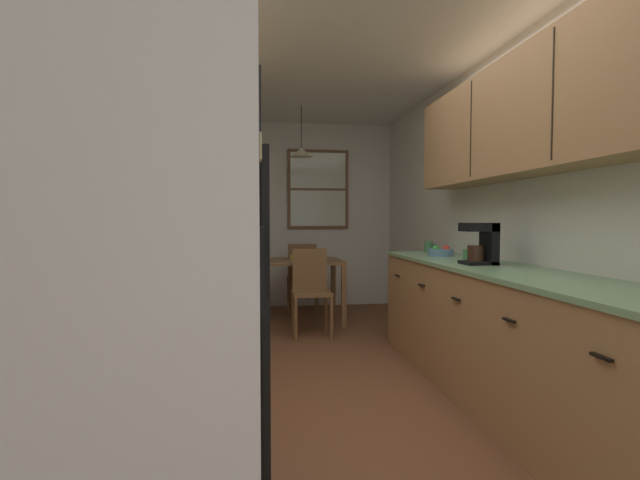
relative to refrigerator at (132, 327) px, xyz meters
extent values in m
plane|color=brown|center=(0.94, 2.32, -0.90)|extent=(12.00, 12.00, 0.00)
cube|color=silver|center=(-0.41, 2.32, 0.37)|extent=(0.10, 9.00, 2.55)
cube|color=silver|center=(2.29, 2.32, 0.37)|extent=(0.10, 9.00, 2.55)
cube|color=silver|center=(0.94, 4.97, 0.37)|extent=(4.40, 0.10, 2.55)
cube|color=white|center=(0.94, 2.32, 1.69)|extent=(4.40, 9.00, 0.08)
cube|color=white|center=(0.00, 0.00, 0.00)|extent=(0.73, 0.74, 1.80)
cube|color=black|center=(0.37, 0.00, -0.05)|extent=(0.01, 0.01, 1.62)
cube|color=black|center=(0.38, -0.04, -0.05)|extent=(0.02, 0.02, 1.16)
cube|color=black|center=(0.38, 0.04, -0.05)|extent=(0.02, 0.02, 1.16)
cube|color=black|center=(0.37, -0.16, 0.18)|extent=(0.01, 0.15, 0.22)
cube|color=beige|center=(0.37, -0.15, 0.50)|extent=(0.01, 0.05, 0.07)
cube|color=silver|center=(-0.05, 0.70, -0.45)|extent=(0.62, 0.63, 0.90)
cube|color=black|center=(0.26, 0.70, -0.48)|extent=(0.01, 0.44, 0.30)
cube|color=silver|center=(0.29, 0.70, -0.27)|extent=(0.02, 0.50, 0.02)
cube|color=black|center=(-0.05, 0.70, 0.01)|extent=(0.59, 0.60, 0.02)
cube|color=silver|center=(-0.33, 0.70, 0.10)|extent=(0.06, 0.63, 0.20)
cylinder|color=#2D2D2D|center=(-0.19, 0.56, 0.02)|extent=(0.15, 0.15, 0.01)
cylinder|color=#2D2D2D|center=(-0.19, 0.84, 0.02)|extent=(0.15, 0.15, 0.01)
cylinder|color=#2D2D2D|center=(0.09, 0.56, 0.02)|extent=(0.15, 0.15, 0.01)
cylinder|color=#2D2D2D|center=(0.09, 0.84, 0.02)|extent=(0.15, 0.15, 0.01)
cube|color=silver|center=(-0.17, 0.70, 0.75)|extent=(0.38, 0.63, 0.30)
cube|color=black|center=(0.02, 0.64, 0.75)|extent=(0.01, 0.38, 0.19)
cube|color=#2D2D33|center=(0.02, 0.92, 0.75)|extent=(0.01, 0.13, 0.19)
cube|color=#A87A4C|center=(-0.06, 1.97, -0.47)|extent=(0.60, 1.89, 0.87)
cube|color=#7AA87A|center=(-0.06, 1.97, -0.02)|extent=(0.63, 1.91, 0.03)
cube|color=black|center=(0.25, 1.34, -0.20)|extent=(0.02, 0.10, 0.01)
cube|color=black|center=(0.25, 1.97, -0.20)|extent=(0.02, 0.10, 0.01)
cube|color=black|center=(0.25, 2.60, -0.20)|extent=(0.02, 0.10, 0.01)
cube|color=#A87A4C|center=(-0.20, 1.92, 1.00)|extent=(0.32, 1.99, 0.76)
cube|color=#2D2319|center=(-0.04, 1.60, 1.00)|extent=(0.01, 0.01, 0.70)
cube|color=#2D2319|center=(-0.04, 2.25, 1.00)|extent=(0.01, 0.01, 0.70)
cube|color=#A87A4C|center=(1.94, 1.39, -0.47)|extent=(0.60, 3.10, 0.87)
cube|color=#7AA87A|center=(1.94, 1.39, -0.02)|extent=(0.63, 3.12, 0.03)
cube|color=black|center=(1.62, 0.15, -0.20)|extent=(0.02, 0.10, 0.01)
cube|color=black|center=(1.62, 0.77, -0.20)|extent=(0.02, 0.10, 0.01)
cube|color=black|center=(1.62, 1.39, -0.20)|extent=(0.02, 0.10, 0.01)
cube|color=black|center=(1.62, 2.01, -0.20)|extent=(0.02, 0.10, 0.01)
cube|color=black|center=(1.62, 2.63, -0.20)|extent=(0.02, 0.10, 0.01)
cube|color=#A87A4C|center=(2.08, 1.34, 0.98)|extent=(0.32, 2.80, 0.76)
cube|color=#2D2319|center=(1.91, 0.88, 0.98)|extent=(0.01, 0.01, 0.70)
cube|color=#2D2319|center=(1.91, 1.81, 0.98)|extent=(0.01, 0.01, 0.70)
cube|color=brown|center=(0.87, 3.95, -0.18)|extent=(0.94, 0.78, 0.03)
cube|color=brown|center=(0.43, 3.59, -0.55)|extent=(0.06, 0.06, 0.70)
cube|color=brown|center=(1.31, 3.59, -0.55)|extent=(0.06, 0.06, 0.70)
cube|color=brown|center=(0.43, 4.31, -0.55)|extent=(0.06, 0.06, 0.70)
cube|color=brown|center=(1.31, 4.31, -0.55)|extent=(0.06, 0.06, 0.70)
cube|color=brown|center=(0.91, 3.28, -0.45)|extent=(0.40, 0.40, 0.04)
cube|color=brown|center=(0.91, 3.46, -0.23)|extent=(0.37, 0.03, 0.45)
cylinder|color=brown|center=(1.09, 3.10, -0.69)|extent=(0.04, 0.04, 0.43)
cylinder|color=brown|center=(0.73, 3.10, -0.69)|extent=(0.04, 0.04, 0.43)
cylinder|color=brown|center=(1.09, 3.46, -0.69)|extent=(0.04, 0.04, 0.43)
cylinder|color=brown|center=(0.73, 3.46, -0.69)|extent=(0.04, 0.04, 0.43)
cube|color=brown|center=(0.95, 4.61, -0.45)|extent=(0.45, 0.45, 0.04)
cube|color=brown|center=(0.93, 4.43, -0.23)|extent=(0.37, 0.09, 0.45)
cylinder|color=brown|center=(0.80, 4.82, -0.69)|extent=(0.04, 0.04, 0.43)
cylinder|color=brown|center=(1.16, 4.77, -0.69)|extent=(0.04, 0.04, 0.43)
cylinder|color=brown|center=(0.75, 4.46, -0.69)|extent=(0.04, 0.04, 0.43)
cylinder|color=brown|center=(1.11, 4.41, -0.69)|extent=(0.04, 0.04, 0.43)
cylinder|color=black|center=(0.87, 3.95, 1.40)|extent=(0.01, 0.01, 0.50)
cone|color=beige|center=(0.87, 3.95, 1.10)|extent=(0.27, 0.27, 0.10)
sphere|color=white|center=(0.87, 3.95, 1.12)|extent=(0.06, 0.06, 0.06)
cube|color=brown|center=(1.19, 4.90, 0.73)|extent=(0.85, 0.04, 1.10)
cube|color=silver|center=(1.19, 4.88, 0.73)|extent=(0.77, 0.01, 1.02)
cube|color=brown|center=(1.19, 4.88, 0.73)|extent=(0.77, 0.02, 0.03)
cylinder|color=white|center=(0.24, 3.30, -0.59)|extent=(0.28, 0.28, 0.63)
cylinder|color=#D84C19|center=(-0.06, 1.34, 0.07)|extent=(0.12, 0.12, 0.15)
cylinder|color=white|center=(-0.06, 1.34, 0.16)|extent=(0.12, 0.12, 0.02)
cube|color=white|center=(0.30, 0.86, -0.40)|extent=(0.02, 0.16, 0.24)
cube|color=black|center=(1.88, 1.60, 0.01)|extent=(0.22, 0.18, 0.02)
cube|color=black|center=(1.96, 1.60, 0.14)|extent=(0.06, 0.18, 0.29)
cube|color=black|center=(1.88, 1.60, 0.26)|extent=(0.22, 0.18, 0.06)
cylinder|color=#331E14|center=(1.86, 1.60, 0.08)|extent=(0.11, 0.11, 0.11)
cylinder|color=#3F7F4C|center=(1.94, 1.87, 0.04)|extent=(0.08, 0.08, 0.09)
torus|color=#3F7F4C|center=(1.99, 1.87, 0.05)|extent=(0.05, 0.01, 0.05)
cylinder|color=#3F7F4C|center=(1.99, 2.80, 0.05)|extent=(0.08, 0.08, 0.10)
torus|color=#3F7F4C|center=(2.04, 2.80, 0.05)|extent=(0.05, 0.01, 0.05)
cylinder|color=#597F9E|center=(1.92, 2.34, 0.03)|extent=(0.22, 0.22, 0.06)
cylinder|color=black|center=(1.92, 2.34, 0.04)|extent=(0.18, 0.18, 0.03)
sphere|color=red|center=(1.96, 2.33, 0.06)|extent=(0.06, 0.06, 0.06)
sphere|color=green|center=(1.87, 2.33, 0.06)|extent=(0.06, 0.06, 0.06)
cylinder|color=#E0D14C|center=(0.84, 3.99, -0.14)|extent=(0.22, 0.22, 0.06)
camera|label=1|loc=(0.36, -1.34, 0.31)|focal=25.23mm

